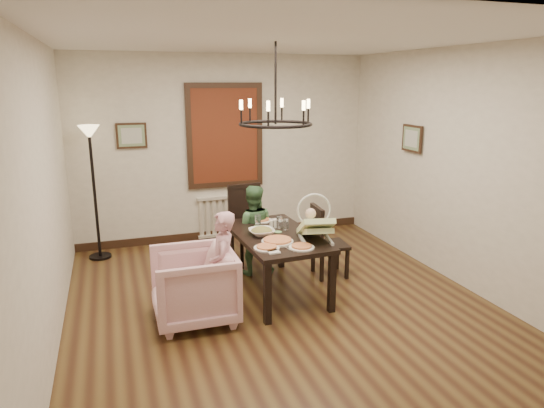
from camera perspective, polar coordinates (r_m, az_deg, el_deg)
room_shell at (r=5.41m, az=-0.41°, el=3.62°), size 4.51×5.00×2.81m
dining_table at (r=5.56m, az=0.39°, el=-4.35°), size 0.93×1.55×0.71m
chair_far at (r=6.52m, az=-2.61°, el=-2.42°), size 0.50×0.50×1.06m
chair_right at (r=6.13m, az=6.88°, el=-4.29°), size 0.43×0.43×0.92m
armchair at (r=5.06m, az=-9.20°, el=-9.46°), size 0.85×0.82×0.76m
elderly_woman at (r=5.01m, az=-5.79°, el=-8.39°), size 0.31×0.40×0.95m
seated_man at (r=6.15m, az=-2.29°, el=-3.95°), size 0.54×0.47×0.95m
baby_bouncer at (r=5.29m, az=5.14°, el=-2.43°), size 0.50×0.61×0.36m
salad_bowl at (r=5.47m, az=-1.22°, el=-3.26°), size 0.35×0.35×0.09m
pizza_platter at (r=5.24m, az=0.65°, el=-4.34°), size 0.35×0.35×0.04m
drinking_glass at (r=5.65m, az=1.64°, el=-2.45°), size 0.07×0.07×0.13m
window_blinds at (r=7.38m, az=-5.55°, el=7.98°), size 1.00×0.03×1.40m
radiator at (r=7.63m, az=-5.36°, el=-1.37°), size 0.92×0.12×0.62m
picture_back at (r=7.20m, az=-16.19°, el=7.73°), size 0.42×0.03×0.36m
picture_right at (r=6.83m, az=16.15°, el=7.41°), size 0.03×0.42×0.36m
floor_lamp at (r=7.00m, az=-20.13°, el=1.01°), size 0.30×0.30×1.80m
chandelier at (r=5.29m, az=0.41°, el=9.39°), size 0.80×0.80×0.04m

